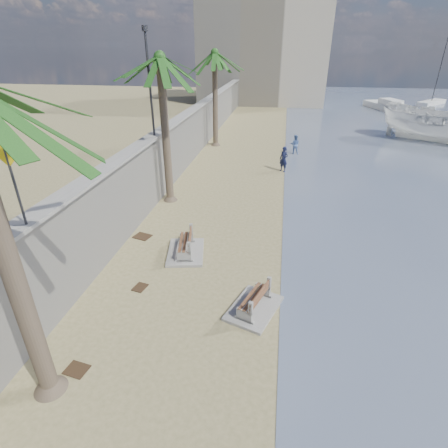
{
  "coord_description": "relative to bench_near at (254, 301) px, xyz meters",
  "views": [
    {
      "loc": [
        1.63,
        -5.89,
        7.92
      ],
      "look_at": [
        -0.5,
        7.0,
        1.2
      ],
      "focal_mm": 28.0,
      "sensor_mm": 36.0,
      "label": 1
    }
  ],
  "objects": [
    {
      "name": "seawall",
      "position": [
        -6.33,
        16.74,
        1.38
      ],
      "size": [
        0.45,
        70.0,
        3.5
      ],
      "primitive_type": "cube",
      "color": "gray",
      "rests_on": "ground_plane"
    },
    {
      "name": "wall_cap",
      "position": [
        -6.33,
        16.74,
        3.18
      ],
      "size": [
        0.8,
        70.0,
        0.12
      ],
      "primitive_type": "cube",
      "color": "gray",
      "rests_on": "seawall"
    },
    {
      "name": "boat_cruiser",
      "position": [
        14.35,
        25.4,
        1.45
      ],
      "size": [
        5.25,
        5.22,
        4.43
      ],
      "primitive_type": "imported",
      "rotation": [
        0.0,
        0.0,
        1.03
      ],
      "color": "silver",
      "rests_on": "bay_water"
    },
    {
      "name": "debris_c",
      "position": [
        -5.54,
        4.15,
        -0.35
      ],
      "size": [
        0.89,
        0.79,
        0.03
      ],
      "primitive_type": "cube",
      "rotation": [
        0.0,
        0.0,
        6.01
      ],
      "color": "#382616",
      "rests_on": "ground_plane"
    },
    {
      "name": "palm_mid",
      "position": [
        -5.52,
        8.49,
        6.92
      ],
      "size": [
        5.0,
        5.0,
        8.3
      ],
      "color": "brown",
      "rests_on": "ground_plane"
    },
    {
      "name": "end_building",
      "position": [
        -3.13,
        48.74,
        6.63
      ],
      "size": [
        18.0,
        12.0,
        14.0
      ],
      "primitive_type": "cube",
      "color": "#B7AA93",
      "rests_on": "ground_plane"
    },
    {
      "name": "person_b",
      "position": [
        1.59,
        19.36,
        0.48
      ],
      "size": [
        0.84,
        0.66,
        1.69
      ],
      "primitive_type": "imported",
      "rotation": [
        0.0,
        0.0,
        3.11
      ],
      "color": "#4F6CA4",
      "rests_on": "ground_plane"
    },
    {
      "name": "debris_d",
      "position": [
        -4.22,
        0.5,
        -0.35
      ],
      "size": [
        0.53,
        0.61,
        0.03
      ],
      "primitive_type": "cube",
      "rotation": [
        0.0,
        0.0,
        4.5
      ],
      "color": "#382616",
      "rests_on": "ground_plane"
    },
    {
      "name": "person_a",
      "position": [
        0.74,
        14.71,
        0.63
      ],
      "size": [
        0.87,
        0.8,
        1.99
      ],
      "primitive_type": "imported",
      "rotation": [
        0.0,
        0.0,
        -0.59
      ],
      "color": "#141939",
      "rests_on": "ground_plane"
    },
    {
      "name": "streetlight",
      "position": [
        -6.23,
        8.74,
        6.28
      ],
      "size": [
        0.28,
        0.28,
        5.12
      ],
      "color": "#2D2D33",
      "rests_on": "wall_cap"
    },
    {
      "name": "bench_near",
      "position": [
        0.0,
        0.0,
        0.0
      ],
      "size": [
        1.97,
        2.36,
        0.84
      ],
      "color": "gray",
      "rests_on": "ground_plane"
    },
    {
      "name": "yacht_far",
      "position": [
        14.11,
        43.28,
        -0.02
      ],
      "size": [
        4.64,
        8.21,
        1.5
      ],
      "primitive_type": null,
      "rotation": [
        0.0,
        0.0,
        1.9
      ],
      "color": "silver",
      "rests_on": "bay_water"
    },
    {
      "name": "debris_b",
      "position": [
        -4.57,
        -3.24,
        -0.35
      ],
      "size": [
        0.67,
        0.57,
        0.03
      ],
      "primitive_type": "cube",
      "rotation": [
        0.0,
        0.0,
        2.98
      ],
      "color": "#382616",
      "rests_on": "ground_plane"
    },
    {
      "name": "ground_plane",
      "position": [
        -1.13,
        -3.26,
        -0.37
      ],
      "size": [
        140.0,
        140.0,
        0.0
      ],
      "primitive_type": "plane",
      "color": "#8F8358"
    },
    {
      "name": "bench_far",
      "position": [
        -3.18,
        3.07,
        0.03
      ],
      "size": [
        1.87,
        2.41,
        0.91
      ],
      "color": "gray",
      "rests_on": "ground_plane"
    },
    {
      "name": "palm_back",
      "position": [
        -5.22,
        20.93,
        6.9
      ],
      "size": [
        5.0,
        5.0,
        8.28
      ],
      "color": "brown",
      "rests_on": "ground_plane"
    },
    {
      "name": "pedestrian_sign",
      "position": [
        -6.13,
        -1.76,
        4.79
      ],
      "size": [
        0.78,
        0.07,
        2.4
      ],
      "color": "#2D2D33",
      "rests_on": "wall_cap"
    },
    {
      "name": "sailboat_west",
      "position": [
        21.88,
        49.05,
        -0.0
      ],
      "size": [
        5.37,
        5.86,
        11.08
      ],
      "color": "silver",
      "rests_on": "bay_water"
    }
  ]
}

